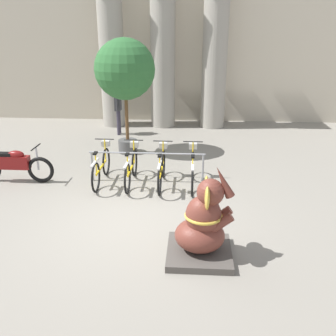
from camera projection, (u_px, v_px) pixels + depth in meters
ground_plane at (133, 220)px, 7.45m from camera, size 60.00×60.00×0.00m
building_facade at (165, 43)px, 14.41m from camera, size 20.00×0.20×6.00m
column_left at (112, 55)px, 13.73m from camera, size 1.13×1.13×5.16m
column_middle at (163, 55)px, 13.61m from camera, size 1.13×1.13×5.16m
column_right at (215, 56)px, 13.50m from camera, size 1.13×1.13×5.16m
bike_rack at (147, 160)px, 9.06m from camera, size 2.82×0.05×0.77m
bicycle_0 at (101, 166)px, 9.12m from camera, size 0.48×1.80×0.98m
bicycle_1 at (131, 168)px, 9.05m from camera, size 0.48×1.80×0.98m
bicycle_2 at (162, 169)px, 8.96m from camera, size 0.48×1.80×0.98m
bicycle_3 at (192, 170)px, 8.92m from camera, size 0.48×1.80×0.98m
elephant_statue at (203, 226)px, 6.10m from camera, size 1.07×1.07×1.63m
motorcycle at (14, 165)px, 9.13m from camera, size 1.99×0.55×0.92m
person_pedestrian at (118, 105)px, 13.00m from camera, size 0.23×0.47×1.76m
potted_tree at (125, 71)px, 10.60m from camera, size 1.73×1.73×3.34m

